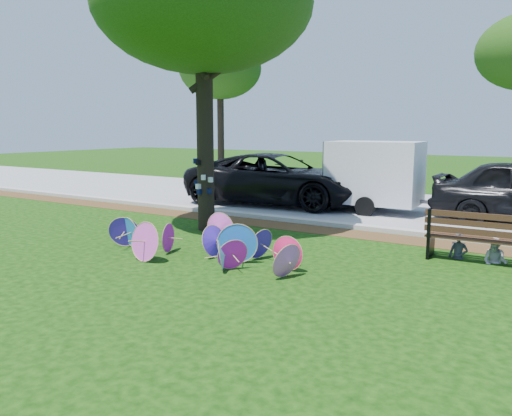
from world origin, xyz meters
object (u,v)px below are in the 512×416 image
(park_bench, at_px, (477,237))
(person_left, at_px, (459,233))
(parasol_pile, at_px, (203,241))
(black_van, at_px, (277,179))
(main_tree, at_px, (203,5))
(cargo_trailer, at_px, (375,172))
(person_right, at_px, (497,239))

(park_bench, bearing_deg, person_left, 170.15)
(parasol_pile, relative_size, black_van, 0.76)
(main_tree, height_order, parasol_pile, main_tree)
(cargo_trailer, bearing_deg, park_bench, -53.32)
(parasol_pile, xyz_separation_m, park_bench, (4.88, 2.71, 0.15))
(main_tree, xyz_separation_m, person_left, (6.28, 0.34, -5.17))
(main_tree, bearing_deg, park_bench, 2.51)
(park_bench, bearing_deg, black_van, 145.62)
(parasol_pile, distance_m, person_right, 5.92)
(parasol_pile, bearing_deg, black_van, 107.80)
(black_van, height_order, park_bench, black_van)
(black_van, height_order, person_left, black_van)
(black_van, xyz_separation_m, park_bench, (7.24, -4.64, -0.38))
(park_bench, distance_m, person_left, 0.35)
(person_left, height_order, person_right, person_left)
(black_van, bearing_deg, parasol_pile, -168.66)
(black_van, xyz_separation_m, cargo_trailer, (3.48, 0.18, 0.38))
(cargo_trailer, xyz_separation_m, person_left, (3.41, -4.77, -0.75))
(black_van, bearing_deg, park_bench, -129.12)
(cargo_trailer, relative_size, person_right, 2.80)
(main_tree, relative_size, cargo_trailer, 2.67)
(park_bench, xyz_separation_m, person_right, (0.35, 0.05, -0.02))
(main_tree, xyz_separation_m, person_right, (6.98, 0.34, -5.21))
(parasol_pile, bearing_deg, cargo_trailer, 81.53)
(main_tree, bearing_deg, cargo_trailer, 60.68)
(black_van, xyz_separation_m, person_left, (6.89, -4.59, -0.36))
(black_van, bearing_deg, person_right, -127.63)
(black_van, xyz_separation_m, person_right, (7.59, -4.59, -0.40))
(parasol_pile, bearing_deg, main_tree, 125.84)
(park_bench, bearing_deg, main_tree, -179.21)
(main_tree, bearing_deg, black_van, 97.09)
(cargo_trailer, distance_m, person_right, 6.34)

